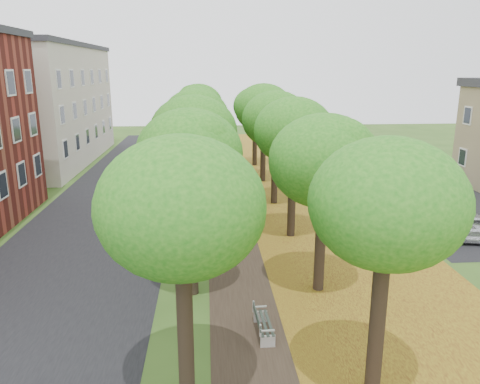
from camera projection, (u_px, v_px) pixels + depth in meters
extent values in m
cube|color=black|center=(102.00, 221.00, 26.02)|extent=(8.00, 70.00, 0.01)
cube|color=black|center=(236.00, 218.00, 26.54)|extent=(3.20, 70.00, 0.01)
cube|color=olive|center=(323.00, 216.00, 26.89)|extent=(7.50, 70.00, 0.01)
cube|color=black|center=(456.00, 208.00, 28.45)|extent=(9.00, 16.00, 0.01)
cylinder|color=black|center=(185.00, 333.00, 11.42)|extent=(0.40, 0.40, 3.92)
ellipsoid|color=#1A6615|center=(181.00, 207.00, 10.60)|extent=(3.87, 3.87, 3.29)
cylinder|color=black|center=(192.00, 244.00, 17.21)|extent=(0.40, 0.40, 3.92)
ellipsoid|color=#1A6615|center=(190.00, 158.00, 16.38)|extent=(3.87, 3.87, 3.29)
cylinder|color=black|center=(195.00, 200.00, 22.99)|extent=(0.40, 0.40, 3.92)
ellipsoid|color=#1A6615|center=(194.00, 135.00, 22.17)|extent=(3.87, 3.87, 3.29)
cylinder|color=black|center=(197.00, 174.00, 28.78)|extent=(0.40, 0.40, 3.92)
ellipsoid|color=#1A6615|center=(196.00, 121.00, 27.96)|extent=(3.87, 3.87, 3.29)
cylinder|color=black|center=(199.00, 156.00, 34.56)|extent=(0.40, 0.40, 3.92)
ellipsoid|color=#1A6615|center=(198.00, 112.00, 33.74)|extent=(3.87, 3.87, 3.29)
cylinder|color=black|center=(199.00, 144.00, 40.35)|extent=(0.40, 0.40, 3.92)
ellipsoid|color=#1A6615|center=(199.00, 106.00, 39.53)|extent=(3.87, 3.87, 3.29)
cylinder|color=black|center=(377.00, 326.00, 11.76)|extent=(0.40, 0.40, 3.92)
ellipsoid|color=#1A6615|center=(387.00, 203.00, 10.93)|extent=(3.87, 3.87, 3.29)
cylinder|color=black|center=(320.00, 241.00, 17.54)|extent=(0.40, 0.40, 3.92)
ellipsoid|color=#1A6615|center=(324.00, 157.00, 16.72)|extent=(3.87, 3.87, 3.29)
cylinder|color=black|center=(292.00, 198.00, 23.33)|extent=(0.40, 0.40, 3.92)
ellipsoid|color=#1A6615|center=(294.00, 134.00, 22.50)|extent=(3.87, 3.87, 3.29)
cylinder|color=black|center=(274.00, 173.00, 29.11)|extent=(0.40, 0.40, 3.92)
ellipsoid|color=#1A6615|center=(275.00, 121.00, 28.29)|extent=(3.87, 3.87, 3.29)
cylinder|color=black|center=(263.00, 155.00, 34.90)|extent=(0.40, 0.40, 3.92)
ellipsoid|color=#1A6615|center=(264.00, 112.00, 34.08)|extent=(3.87, 3.87, 3.29)
cylinder|color=black|center=(255.00, 143.00, 40.68)|extent=(0.40, 0.40, 3.92)
ellipsoid|color=#1A6615|center=(255.00, 106.00, 39.86)|extent=(3.87, 3.87, 3.29)
cube|color=beige|center=(32.00, 106.00, 41.43)|extent=(10.00, 20.00, 10.00)
cube|color=#2D2D33|center=(25.00, 45.00, 40.10)|extent=(10.30, 20.30, 0.40)
cube|color=#242D26|center=(264.00, 323.00, 14.87)|extent=(0.48, 1.64, 0.04)
cube|color=#242D26|center=(257.00, 316.00, 14.78)|extent=(0.10, 1.63, 0.23)
cube|color=silver|center=(268.00, 341.00, 14.21)|extent=(0.45, 0.07, 0.41)
cube|color=silver|center=(260.00, 316.00, 15.63)|extent=(0.45, 0.07, 0.41)
cube|color=silver|center=(268.00, 331.00, 14.11)|extent=(0.41, 0.07, 0.04)
cube|color=silver|center=(260.00, 307.00, 15.54)|extent=(0.41, 0.07, 0.04)
imported|color=silver|center=(472.00, 227.00, 22.86)|extent=(4.59, 2.58, 1.47)
imported|color=maroon|center=(434.00, 210.00, 26.00)|extent=(4.01, 2.78, 1.25)
imported|color=#36353B|center=(404.00, 190.00, 29.98)|extent=(4.82, 2.12, 1.38)
imported|color=silver|center=(400.00, 189.00, 30.61)|extent=(4.61, 2.57, 1.22)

